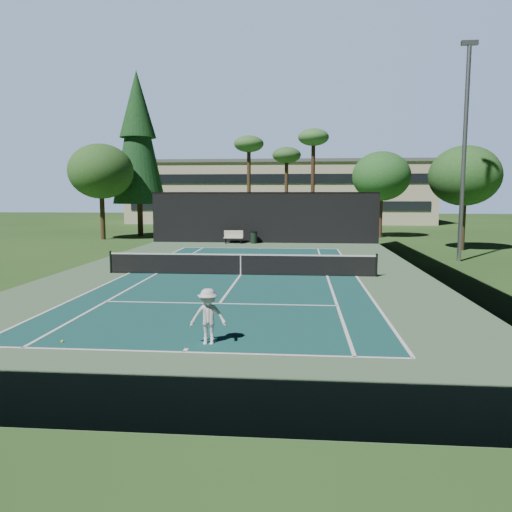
# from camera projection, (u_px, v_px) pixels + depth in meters

# --- Properties ---
(ground) EXTENTS (160.00, 160.00, 0.00)m
(ground) POSITION_uv_depth(u_px,v_px,m) (241.00, 275.00, 23.90)
(ground) COLOR #264B1C
(ground) RESTS_ON ground
(apron_slab) EXTENTS (18.00, 32.00, 0.01)m
(apron_slab) POSITION_uv_depth(u_px,v_px,m) (241.00, 275.00, 23.90)
(apron_slab) COLOR #4E704E
(apron_slab) RESTS_ON ground
(court_surface) EXTENTS (10.97, 23.77, 0.01)m
(court_surface) POSITION_uv_depth(u_px,v_px,m) (241.00, 275.00, 23.90)
(court_surface) COLOR #174B4A
(court_surface) RESTS_ON ground
(court_lines) EXTENTS (11.07, 23.87, 0.01)m
(court_lines) POSITION_uv_depth(u_px,v_px,m) (241.00, 275.00, 23.90)
(court_lines) COLOR white
(court_lines) RESTS_ON ground
(tennis_net) EXTENTS (12.90, 0.10, 1.10)m
(tennis_net) POSITION_uv_depth(u_px,v_px,m) (241.00, 264.00, 23.83)
(tennis_net) COLOR black
(tennis_net) RESTS_ON ground
(fence) EXTENTS (18.04, 32.05, 4.03)m
(fence) POSITION_uv_depth(u_px,v_px,m) (241.00, 233.00, 23.72)
(fence) COLOR black
(fence) RESTS_ON ground
(player) EXTENTS (0.98, 0.60, 1.46)m
(player) POSITION_uv_depth(u_px,v_px,m) (208.00, 317.00, 12.78)
(player) COLOR silver
(player) RESTS_ON ground
(tennis_ball_a) EXTENTS (0.08, 0.08, 0.08)m
(tennis_ball_a) POSITION_uv_depth(u_px,v_px,m) (62.00, 341.00, 12.97)
(tennis_ball_a) COLOR #D9F637
(tennis_ball_a) RESTS_ON ground
(tennis_ball_b) EXTENTS (0.06, 0.06, 0.06)m
(tennis_ball_b) POSITION_uv_depth(u_px,v_px,m) (184.00, 265.00, 26.98)
(tennis_ball_b) COLOR yellow
(tennis_ball_b) RESTS_ON ground
(tennis_ball_c) EXTENTS (0.06, 0.06, 0.06)m
(tennis_ball_c) POSITION_uv_depth(u_px,v_px,m) (253.00, 261.00, 28.61)
(tennis_ball_c) COLOR #BFE233
(tennis_ball_c) RESTS_ON ground
(tennis_ball_d) EXTENTS (0.07, 0.07, 0.07)m
(tennis_ball_d) POSITION_uv_depth(u_px,v_px,m) (175.00, 264.00, 27.38)
(tennis_ball_d) COLOR #C9D731
(tennis_ball_d) RESTS_ON ground
(park_bench) EXTENTS (1.50, 0.45, 1.02)m
(park_bench) POSITION_uv_depth(u_px,v_px,m) (233.00, 237.00, 39.19)
(park_bench) COLOR beige
(park_bench) RESTS_ON ground
(trash_bin) EXTENTS (0.56, 0.56, 0.95)m
(trash_bin) POSITION_uv_depth(u_px,v_px,m) (254.00, 237.00, 39.17)
(trash_bin) COLOR black
(trash_bin) RESTS_ON ground
(pine_tree) EXTENTS (4.80, 4.80, 15.00)m
(pine_tree) POSITION_uv_depth(u_px,v_px,m) (138.00, 131.00, 45.50)
(pine_tree) COLOR #4A2D1F
(pine_tree) RESTS_ON ground
(palm_a) EXTENTS (2.80, 2.80, 9.32)m
(palm_a) POSITION_uv_depth(u_px,v_px,m) (249.00, 148.00, 46.80)
(palm_a) COLOR #48331F
(palm_a) RESTS_ON ground
(palm_b) EXTENTS (2.80, 2.80, 8.42)m
(palm_b) POSITION_uv_depth(u_px,v_px,m) (287.00, 158.00, 48.58)
(palm_b) COLOR #4A311F
(palm_b) RESTS_ON ground
(palm_c) EXTENTS (2.80, 2.80, 9.77)m
(palm_c) POSITION_uv_depth(u_px,v_px,m) (313.00, 142.00, 45.25)
(palm_c) COLOR #442B1D
(palm_c) RESTS_ON ground
(decid_tree_a) EXTENTS (5.12, 5.12, 7.62)m
(decid_tree_a) POSITION_uv_depth(u_px,v_px,m) (381.00, 176.00, 44.14)
(decid_tree_a) COLOR #4E3021
(decid_tree_a) RESTS_ON ground
(decid_tree_b) EXTENTS (4.80, 4.80, 7.14)m
(decid_tree_b) POSITION_uv_depth(u_px,v_px,m) (465.00, 176.00, 33.95)
(decid_tree_b) COLOR #4C3120
(decid_tree_b) RESTS_ON ground
(decid_tree_c) EXTENTS (5.44, 5.44, 8.09)m
(decid_tree_c) POSITION_uv_depth(u_px,v_px,m) (101.00, 172.00, 42.18)
(decid_tree_c) COLOR #48351E
(decid_tree_c) RESTS_ON ground
(campus_building) EXTENTS (40.50, 12.50, 8.30)m
(campus_building) POSITION_uv_depth(u_px,v_px,m) (279.00, 192.00, 68.85)
(campus_building) COLOR beige
(campus_building) RESTS_ON ground
(light_pole) EXTENTS (0.90, 0.25, 12.22)m
(light_pole) POSITION_uv_depth(u_px,v_px,m) (464.00, 148.00, 28.02)
(light_pole) COLOR gray
(light_pole) RESTS_ON ground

